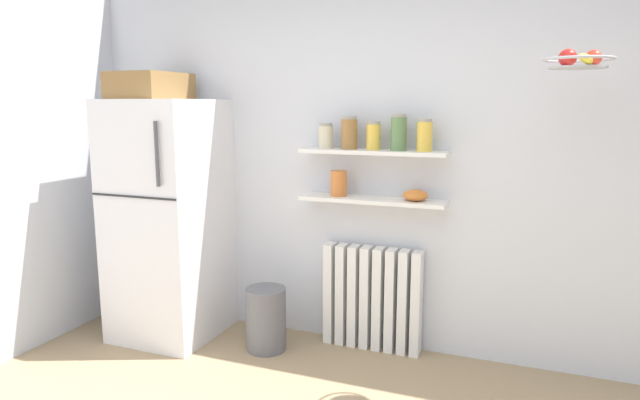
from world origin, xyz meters
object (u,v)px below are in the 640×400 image
at_px(vase, 339,183).
at_px(trash_bin, 266,319).
at_px(radiator, 372,298).
at_px(storage_jar_3, 399,133).
at_px(refrigerator, 168,214).
at_px(storage_jar_4, 425,135).
at_px(storage_jar_0, 326,136).
at_px(shelf_bowl, 415,195).
at_px(storage_jar_1, 349,133).
at_px(hanging_fruit_basket, 579,60).
at_px(storage_jar_2, 373,136).

height_order(vase, trash_bin, vase).
bearing_deg(radiator, storage_jar_3, -10.56).
bearing_deg(refrigerator, trash_bin, -1.13).
bearing_deg(radiator, storage_jar_4, -5.33).
height_order(radiator, storage_jar_0, storage_jar_0).
bearing_deg(shelf_bowl, storage_jar_1, 180.00).
bearing_deg(hanging_fruit_basket, vase, 166.74).
bearing_deg(storage_jar_2, storage_jar_0, 180.00).
bearing_deg(storage_jar_1, storage_jar_4, 0.00).
distance_m(radiator, trash_bin, 0.72).
relative_size(storage_jar_1, storage_jar_4, 1.06).
distance_m(trash_bin, hanging_fruit_basket, 2.41).
distance_m(storage_jar_1, hanging_fruit_basket, 1.38).
xyz_separation_m(shelf_bowl, hanging_fruit_basket, (0.85, -0.32, 0.77)).
height_order(storage_jar_4, vase, storage_jar_4).
bearing_deg(radiator, refrigerator, -169.16).
height_order(storage_jar_0, storage_jar_1, storage_jar_1).
distance_m(radiator, vase, 0.80).
distance_m(radiator, storage_jar_1, 1.11).
bearing_deg(refrigerator, storage_jar_3, 8.69).
relative_size(refrigerator, hanging_fruit_basket, 5.49).
relative_size(storage_jar_0, storage_jar_4, 0.83).
relative_size(radiator, vase, 4.17).
height_order(storage_jar_0, trash_bin, storage_jar_0).
xyz_separation_m(storage_jar_1, storage_jar_2, (0.16, -0.00, -0.02)).
bearing_deg(storage_jar_3, refrigerator, -171.31).
distance_m(radiator, storage_jar_0, 1.12).
xyz_separation_m(radiator, shelf_bowl, (0.28, -0.03, 0.72)).
distance_m(storage_jar_0, trash_bin, 1.28).
height_order(storage_jar_2, trash_bin, storage_jar_2).
relative_size(radiator, shelf_bowl, 4.43).
xyz_separation_m(storage_jar_0, storage_jar_3, (0.48, 0.00, 0.03)).
height_order(storage_jar_0, storage_jar_2, storage_jar_2).
xyz_separation_m(storage_jar_3, storage_jar_4, (0.16, -0.00, -0.01)).
bearing_deg(storage_jar_4, vase, 180.00).
height_order(radiator, vase, vase).
relative_size(storage_jar_3, hanging_fruit_basket, 0.68).
bearing_deg(refrigerator, vase, 11.50).
bearing_deg(storage_jar_3, storage_jar_1, -180.00).
xyz_separation_m(storage_jar_0, vase, (0.09, 0.00, -0.31)).
height_order(storage_jar_2, shelf_bowl, storage_jar_2).
bearing_deg(refrigerator, shelf_bowl, 8.09).
xyz_separation_m(refrigerator, hanging_fruit_basket, (2.54, -0.08, 0.97)).
relative_size(refrigerator, storage_jar_2, 10.20).
bearing_deg(storage_jar_3, hanging_fruit_basket, -18.30).
bearing_deg(vase, radiator, 7.44).
xyz_separation_m(radiator, vase, (-0.23, -0.03, 0.77)).
height_order(radiator, trash_bin, radiator).
relative_size(radiator, hanging_fruit_basket, 2.08).
distance_m(storage_jar_3, shelf_bowl, 0.40).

